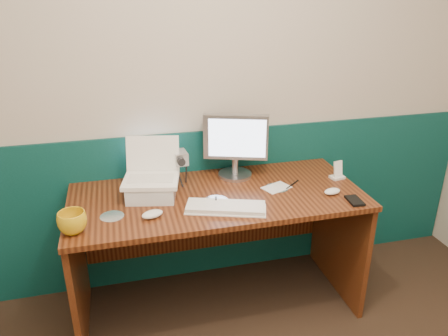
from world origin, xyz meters
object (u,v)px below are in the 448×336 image
object	(u,v)px
monitor	(235,147)
desk	(218,252)
laptop	(150,162)
keyboard	(226,208)
mug	(72,222)
camcorder	(181,167)

from	to	relation	value
monitor	desk	bearing A→B (deg)	-107.49
desk	laptop	world-z (taller)	laptop
keyboard	mug	xyz separation A→B (m)	(-0.74, -0.04, 0.04)
keyboard	camcorder	size ratio (longest dim) A/B	1.81
keyboard	mug	size ratio (longest dim) A/B	2.99
desk	camcorder	world-z (taller)	camcorder
laptop	mug	size ratio (longest dim) A/B	2.17
monitor	mug	size ratio (longest dim) A/B	2.79
desk	monitor	distance (m)	0.62
desk	camcorder	size ratio (longest dim) A/B	7.23
laptop	camcorder	size ratio (longest dim) A/B	1.31
keyboard	mug	bearing A→B (deg)	-158.22
camcorder	mug	bearing A→B (deg)	-149.99
desk	monitor	size ratio (longest dim) A/B	4.28
monitor	mug	xyz separation A→B (m)	(-0.90, -0.44, -0.13)
desk	mug	bearing A→B (deg)	-163.53
monitor	camcorder	xyz separation A→B (m)	(-0.33, -0.04, -0.08)
keyboard	camcorder	world-z (taller)	camcorder
desk	camcorder	distance (m)	0.54
laptop	monitor	size ratio (longest dim) A/B	0.78
desk	laptop	distance (m)	0.68
laptop	keyboard	xyz separation A→B (m)	(0.35, -0.24, -0.20)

